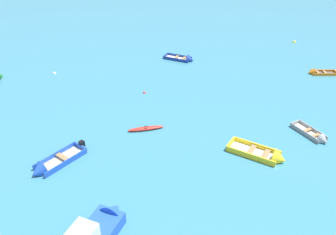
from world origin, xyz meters
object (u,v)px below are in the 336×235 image
Objects in this scene: rowboat_blue_center at (49,166)px; mooring_buoy_trailing at (54,74)px; rowboat_orange_back_row_center at (316,73)px; rowboat_grey_near_right at (317,137)px; rowboat_deep_blue_back_row_left at (185,59)px; kayak_red_cluster_inner at (146,128)px; mooring_buoy_far_field at (144,93)px; rowboat_yellow_near_camera at (269,156)px; mooring_buoy_outer_edge at (294,42)px.

rowboat_blue_center is 16.79m from mooring_buoy_trailing.
rowboat_blue_center is at bearing -153.55° from rowboat_orange_back_row_center.
rowboat_orange_back_row_center is at bearing 26.45° from rowboat_blue_center.
rowboat_deep_blue_back_row_left is at bearing 114.64° from rowboat_grey_near_right.
mooring_buoy_far_field is at bearing 87.47° from kayak_red_cluster_inner.
rowboat_yellow_near_camera is at bearing -53.72° from mooring_buoy_far_field.
rowboat_orange_back_row_center is at bearing 24.92° from kayak_red_cluster_inner.
kayak_red_cluster_inner is 0.86× the size of rowboat_grey_near_right.
rowboat_deep_blue_back_row_left reaches higher than mooring_buoy_far_field.
rowboat_grey_near_right is at bearing -108.93° from mooring_buoy_outer_edge.
mooring_buoy_trailing is (-28.51, 3.48, -0.14)m from rowboat_orange_back_row_center.
rowboat_yellow_near_camera is at bearing -80.68° from rowboat_deep_blue_back_row_left.
rowboat_yellow_near_camera is 1.08× the size of rowboat_blue_center.
rowboat_yellow_near_camera is 9.87× the size of mooring_buoy_outer_edge.
rowboat_deep_blue_back_row_left reaches higher than mooring_buoy_outer_edge.
mooring_buoy_trailing is at bearing 96.91° from rowboat_blue_center.
rowboat_blue_center reaches higher than rowboat_orange_back_row_center.
rowboat_yellow_near_camera is at bearing -126.88° from rowboat_orange_back_row_center.
mooring_buoy_outer_edge is (28.27, 23.09, -0.21)m from rowboat_blue_center.
mooring_buoy_outer_edge is at bearing 62.85° from rowboat_yellow_near_camera.
rowboat_grey_near_right is at bearing 3.64° from rowboat_blue_center.
rowboat_orange_back_row_center is at bearing 64.38° from rowboat_grey_near_right.
rowboat_orange_back_row_center is 8.76× the size of mooring_buoy_trailing.
rowboat_yellow_near_camera is 14.42m from mooring_buoy_far_field.
rowboat_deep_blue_back_row_left is (-7.92, 17.27, -0.01)m from rowboat_grey_near_right.
kayak_red_cluster_inner is at bearing -155.08° from rowboat_orange_back_row_center.
rowboat_orange_back_row_center reaches higher than mooring_buoy_outer_edge.
mooring_buoy_far_field is (7.53, 10.89, -0.21)m from rowboat_blue_center.
rowboat_deep_blue_back_row_left is (-13.61, 5.41, 0.02)m from rowboat_orange_back_row_center.
rowboat_orange_back_row_center is (5.69, 11.86, -0.03)m from rowboat_grey_near_right.
mooring_buoy_outer_edge is 1.20× the size of mooring_buoy_trailing.
mooring_buoy_outer_edge is at bearing 30.45° from mooring_buoy_far_field.
mooring_buoy_far_field is at bearing -149.55° from mooring_buoy_outer_edge.
rowboat_blue_center is (-26.50, -13.18, 0.07)m from rowboat_orange_back_row_center.
rowboat_orange_back_row_center is 29.59m from rowboat_blue_center.
kayak_red_cluster_inner is 6.67m from mooring_buoy_far_field.
rowboat_yellow_near_camera reaches higher than mooring_buoy_trailing.
rowboat_deep_blue_back_row_left is 10.23× the size of mooring_buoy_trailing.
rowboat_blue_center reaches higher than mooring_buoy_far_field.
mooring_buoy_outer_edge is (1.78, 9.91, -0.14)m from rowboat_orange_back_row_center.
rowboat_grey_near_right is 0.89× the size of rowboat_blue_center.
rowboat_deep_blue_back_row_left is 0.93× the size of rowboat_blue_center.
mooring_buoy_outer_edge is at bearing 71.07° from rowboat_grey_near_right.
rowboat_grey_near_right reaches higher than kayak_red_cluster_inner.
rowboat_deep_blue_back_row_left is 8.50× the size of mooring_buoy_outer_edge.
rowboat_deep_blue_back_row_left is 12.49× the size of mooring_buoy_far_field.
mooring_buoy_far_field is (-8.53, 11.62, -0.21)m from rowboat_yellow_near_camera.
rowboat_deep_blue_back_row_left is at bearing 158.31° from rowboat_orange_back_row_center.
rowboat_yellow_near_camera reaches higher than rowboat_blue_center.
mooring_buoy_outer_edge is 24.07m from mooring_buoy_far_field.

